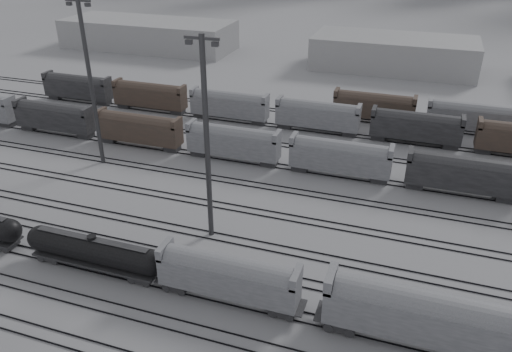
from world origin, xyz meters
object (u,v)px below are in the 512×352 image
(light_mast_c, at_px, (207,138))
(hopper_car_a, at_px, (228,275))
(tank_car_b, at_px, (94,251))
(hopper_car_b, at_px, (418,313))

(light_mast_c, bearing_deg, hopper_car_a, -58.14)
(hopper_car_a, relative_size, light_mast_c, 0.60)
(tank_car_b, height_order, light_mast_c, light_mast_c)
(hopper_car_a, relative_size, hopper_car_b, 0.87)
(light_mast_c, bearing_deg, hopper_car_b, -22.89)
(hopper_car_a, bearing_deg, hopper_car_b, 0.00)
(hopper_car_a, distance_m, light_mast_c, 15.57)
(hopper_car_b, relative_size, light_mast_c, 0.69)
(hopper_car_a, height_order, light_mast_c, light_mast_c)
(hopper_car_b, bearing_deg, hopper_car_a, 180.00)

